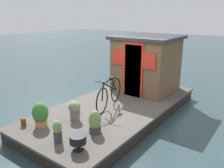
# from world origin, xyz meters

# --- Properties ---
(ground_plane) EXTENTS (60.00, 60.00, 0.00)m
(ground_plane) POSITION_xyz_m (0.00, 0.00, 0.00)
(ground_plane) COLOR #2D4247
(houseboat_deck) EXTENTS (5.90, 2.75, 0.38)m
(houseboat_deck) POSITION_xyz_m (0.00, 0.00, 0.19)
(houseboat_deck) COLOR #4C4742
(houseboat_deck) RESTS_ON ground_plane
(houseboat_cabin) EXTENTS (1.99, 2.07, 1.91)m
(houseboat_cabin) POSITION_xyz_m (1.84, 0.00, 1.35)
(houseboat_cabin) COLOR brown
(houseboat_cabin) RESTS_ON houseboat_deck
(bicycle) EXTENTS (1.70, 0.57, 0.88)m
(bicycle) POSITION_xyz_m (-0.24, 0.06, 0.79)
(bicycle) COLOR black
(bicycle) RESTS_ON houseboat_deck
(potted_plant_mint) EXTENTS (0.16, 0.16, 0.38)m
(potted_plant_mint) POSITION_xyz_m (-1.14, 0.51, 0.57)
(potted_plant_mint) COLOR #38383D
(potted_plant_mint) RESTS_ON houseboat_deck
(potted_plant_sage) EXTENTS (0.29, 0.29, 0.55)m
(potted_plant_sage) POSITION_xyz_m (-1.67, -0.60, 0.64)
(potted_plant_sage) COLOR #38383D
(potted_plant_sage) RESTS_ON houseboat_deck
(potted_plant_rosemary) EXTENTS (0.19, 0.19, 0.49)m
(potted_plant_rosemary) POSITION_xyz_m (-2.45, -0.22, 0.64)
(potted_plant_rosemary) COLOR #38383D
(potted_plant_rosemary) RESTS_ON houseboat_deck
(potted_plant_geranium) EXTENTS (0.39, 0.39, 0.61)m
(potted_plant_geranium) POSITION_xyz_m (-2.20, 0.67, 0.69)
(potted_plant_geranium) COLOR #C6754C
(potted_plant_geranium) RESTS_ON houseboat_deck
(potted_plant_thyme) EXTENTS (0.31, 0.31, 0.51)m
(potted_plant_thyme) POSITION_xyz_m (-1.46, 0.26, 0.66)
(potted_plant_thyme) COLOR slate
(potted_plant_thyme) RESTS_ON houseboat_deck
(charcoal_grill) EXTENTS (0.34, 0.34, 0.32)m
(charcoal_grill) POSITION_xyz_m (-2.41, -0.78, 0.61)
(charcoal_grill) COLOR black
(charcoal_grill) RESTS_ON houseboat_deck
(mooring_bollard) EXTENTS (0.13, 0.13, 0.21)m
(mooring_bollard) POSITION_xyz_m (-2.45, 1.03, 0.49)
(mooring_bollard) COLOR brown
(mooring_bollard) RESTS_ON houseboat_deck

